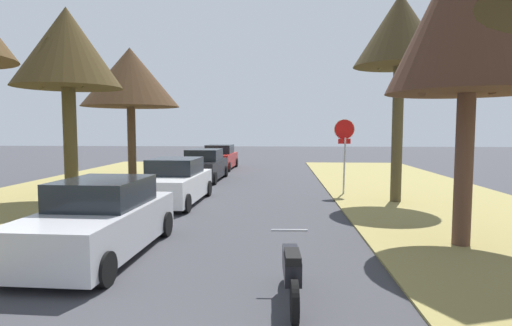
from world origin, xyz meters
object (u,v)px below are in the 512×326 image
(stop_sign_far, at_px, (344,140))
(street_tree_left_mid_b, at_px, (67,50))
(street_tree_right_mid_b, at_px, (400,32))
(parked_motorcycle, at_px, (291,271))
(street_tree_left_far, at_px, (130,78))
(parked_sedan_black, at_px, (204,166))
(street_tree_right_mid_a, at_px, (470,7))
(parked_sedan_silver, at_px, (100,221))
(parked_sedan_white, at_px, (174,183))
(parked_sedan_red, at_px, (219,158))

(stop_sign_far, distance_m, street_tree_left_mid_b, 10.77)
(stop_sign_far, distance_m, street_tree_right_mid_b, 4.40)
(street_tree_left_mid_b, xyz_separation_m, parked_motorcycle, (7.72, -8.48, -4.93))
(stop_sign_far, height_order, street_tree_right_mid_b, street_tree_right_mid_b)
(street_tree_left_far, xyz_separation_m, parked_sedan_black, (3.55, 0.46, -4.42))
(stop_sign_far, xyz_separation_m, street_tree_right_mid_a, (1.51, -7.25, 3.03))
(parked_sedan_silver, bearing_deg, parked_sedan_white, 90.10)
(stop_sign_far, distance_m, parked_sedan_white, 6.78)
(street_tree_right_mid_a, xyz_separation_m, parked_sedan_red, (-7.97, 17.60, -4.49))
(street_tree_right_mid_a, relative_size, street_tree_right_mid_b, 0.98)
(street_tree_right_mid_a, height_order, parked_sedan_black, street_tree_right_mid_a)
(street_tree_right_mid_a, relative_size, parked_sedan_white, 1.58)
(stop_sign_far, distance_m, parked_sedan_red, 12.29)
(stop_sign_far, height_order, street_tree_right_mid_a, street_tree_right_mid_a)
(parked_sedan_silver, distance_m, parked_motorcycle, 4.46)
(parked_sedan_black, bearing_deg, parked_sedan_silver, -89.21)
(street_tree_right_mid_b, relative_size, parked_sedan_silver, 1.62)
(stop_sign_far, distance_m, parked_motorcycle, 10.87)
(street_tree_right_mid_a, height_order, street_tree_left_far, street_tree_right_mid_a)
(street_tree_left_mid_b, relative_size, parked_sedan_white, 1.54)
(street_tree_left_far, height_order, parked_sedan_red, street_tree_left_far)
(parked_sedan_silver, relative_size, parked_sedan_black, 1.00)
(stop_sign_far, bearing_deg, street_tree_right_mid_b, -45.89)
(parked_sedan_white, xyz_separation_m, parked_sedan_black, (-0.16, 6.60, 0.00))
(stop_sign_far, relative_size, parked_sedan_red, 0.66)
(street_tree_left_mid_b, bearing_deg, street_tree_left_far, 88.98)
(street_tree_right_mid_b, height_order, parked_sedan_red, street_tree_right_mid_b)
(parked_sedan_white, height_order, parked_motorcycle, parked_sedan_white)
(street_tree_left_mid_b, relative_size, parked_sedan_red, 1.54)
(street_tree_right_mid_a, distance_m, street_tree_left_mid_b, 12.72)
(street_tree_right_mid_a, bearing_deg, street_tree_left_far, 135.63)
(street_tree_left_mid_b, distance_m, parked_sedan_black, 8.76)
(street_tree_right_mid_b, bearing_deg, street_tree_left_mid_b, -178.29)
(stop_sign_far, relative_size, parked_sedan_silver, 0.66)
(street_tree_right_mid_b, distance_m, street_tree_left_mid_b, 11.68)
(street_tree_left_far, relative_size, parked_sedan_red, 1.47)
(street_tree_right_mid_a, bearing_deg, stop_sign_far, 101.74)
(street_tree_right_mid_a, relative_size, street_tree_left_mid_b, 1.03)
(stop_sign_far, relative_size, parked_sedan_white, 0.66)
(street_tree_right_mid_b, xyz_separation_m, street_tree_left_far, (-11.56, 5.62, -0.80))
(street_tree_right_mid_a, xyz_separation_m, parked_motorcycle, (-3.86, -3.22, -4.73))
(street_tree_left_mid_b, relative_size, parked_sedan_black, 1.54)
(stop_sign_far, bearing_deg, parked_sedan_silver, -126.96)
(parked_motorcycle, bearing_deg, stop_sign_far, 77.33)
(street_tree_right_mid_a, relative_size, parked_sedan_black, 1.58)
(street_tree_right_mid_b, bearing_deg, street_tree_left_far, 154.08)
(parked_sedan_black, height_order, parked_sedan_red, same)
(parked_sedan_red, bearing_deg, street_tree_right_mid_a, -65.63)
(parked_sedan_silver, height_order, parked_sedan_red, same)
(street_tree_right_mid_b, height_order, parked_sedan_white, street_tree_right_mid_b)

